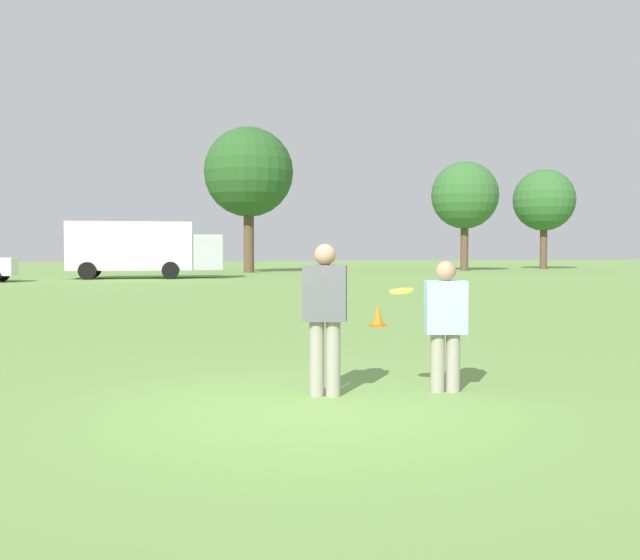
% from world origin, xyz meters
% --- Properties ---
extents(ground_plane, '(192.88, 192.88, 0.00)m').
position_xyz_m(ground_plane, '(0.00, 0.00, 0.00)').
color(ground_plane, '#6B9347').
extents(player_thrower, '(0.54, 0.42, 1.69)m').
position_xyz_m(player_thrower, '(0.41, 0.63, 0.95)').
color(player_thrower, gray).
rests_on(player_thrower, ground).
extents(player_defender, '(0.51, 0.38, 1.50)m').
position_xyz_m(player_defender, '(1.80, 0.50, 0.83)').
color(player_defender, gray).
rests_on(player_defender, ground).
extents(frisbee, '(0.27, 0.27, 0.07)m').
position_xyz_m(frisbee, '(1.25, 0.47, 1.17)').
color(frisbee, yellow).
extents(traffic_cone, '(0.32, 0.32, 0.48)m').
position_xyz_m(traffic_cone, '(3.51, 7.45, 0.23)').
color(traffic_cone, '#D8590C').
rests_on(traffic_cone, ground).
extents(box_truck, '(8.65, 3.41, 3.18)m').
position_xyz_m(box_truck, '(-0.48, 35.50, 1.75)').
color(box_truck, white).
rests_on(box_truck, ground).
extents(tree_west_maple, '(6.33, 6.33, 10.29)m').
position_xyz_m(tree_west_maple, '(7.18, 44.36, 7.08)').
color(tree_west_maple, brown).
rests_on(tree_west_maple, ground).
extents(tree_center_elm, '(5.18, 5.18, 8.42)m').
position_xyz_m(tree_center_elm, '(24.02, 44.38, 5.79)').
color(tree_center_elm, brown).
rests_on(tree_center_elm, ground).
extents(tree_east_birch, '(5.14, 5.14, 8.35)m').
position_xyz_m(tree_east_birch, '(32.59, 46.96, 5.74)').
color(tree_east_birch, brown).
rests_on(tree_east_birch, ground).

